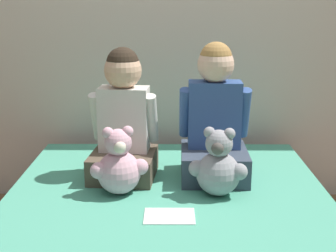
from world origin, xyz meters
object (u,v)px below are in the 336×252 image
object	(u,v)px
child_on_right	(215,122)
sign_card	(169,216)
child_on_left	(124,121)
teddy_bear_held_by_right_child	(218,167)
teddy_bear_held_by_left_child	(119,166)

from	to	relation	value
child_on_right	sign_card	xyz separation A→B (m)	(-0.22, -0.48, -0.27)
child_on_right	sign_card	world-z (taller)	child_on_right
child_on_left	teddy_bear_held_by_right_child	size ratio (longest dim) A/B	2.03
child_on_right	teddy_bear_held_by_right_child	size ratio (longest dim) A/B	2.10
child_on_right	sign_card	bearing A→B (deg)	-113.97
teddy_bear_held_by_right_child	teddy_bear_held_by_left_child	bearing A→B (deg)	-169.36
sign_card	teddy_bear_held_by_left_child	bearing A→B (deg)	133.33
child_on_right	teddy_bear_held_by_right_child	bearing A→B (deg)	-89.25
child_on_right	teddy_bear_held_by_left_child	bearing A→B (deg)	-152.05
child_on_right	teddy_bear_held_by_left_child	xyz separation A→B (m)	(-0.45, -0.23, -0.14)
child_on_right	child_on_left	bearing A→B (deg)	-179.04
child_on_left	child_on_right	xyz separation A→B (m)	(0.45, -0.00, -0.01)
sign_card	child_on_left	bearing A→B (deg)	115.71
teddy_bear_held_by_left_child	child_on_right	bearing A→B (deg)	12.20
child_on_left	child_on_right	world-z (taller)	child_on_right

